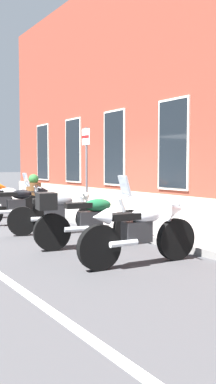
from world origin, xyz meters
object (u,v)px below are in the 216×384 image
at_px(motorcycle_black_sport, 21,203).
at_px(motorcycle_green_touring, 87,218).
at_px(motorcycle_silver_touring, 0,199).
at_px(barrel_planter, 34,189).
at_px(motorcycle_grey_naked, 58,213).
at_px(parking_sign, 86,159).
at_px(motorcycle_white_sport, 144,229).

height_order(motorcycle_black_sport, motorcycle_green_touring, motorcycle_green_touring).
distance_m(motorcycle_silver_touring, barrel_planter, 4.53).
distance_m(motorcycle_grey_naked, barrel_planter, 7.45).
bearing_deg(motorcycle_silver_touring, motorcycle_green_touring, -0.20).
bearing_deg(motorcycle_grey_naked, motorcycle_green_touring, -7.23).
bearing_deg(motorcycle_green_touring, parking_sign, 149.89).
height_order(parking_sign, barrel_planter, parking_sign).
distance_m(motorcycle_grey_naked, motorcycle_green_touring, 1.66).
bearing_deg(motorcycle_grey_naked, motorcycle_black_sport, -175.43).
bearing_deg(motorcycle_white_sport, parking_sign, 160.04).
relative_size(parking_sign, barrel_planter, 2.34).
bearing_deg(barrel_planter, motorcycle_silver_touring, -34.94).
xyz_separation_m(motorcycle_silver_touring, barrel_planter, (-3.72, 2.60, 0.03)).
relative_size(motorcycle_black_sport, motorcycle_grey_naked, 0.97).
bearing_deg(barrel_planter, motorcycle_grey_naked, -18.83).
xyz_separation_m(motorcycle_grey_naked, parking_sign, (-1.45, 1.58, 1.22)).
bearing_deg(barrel_planter, motorcycle_white_sport, -13.74).
bearing_deg(barrel_planter, motorcycle_green_touring, -16.72).
xyz_separation_m(parking_sign, barrel_planter, (-5.61, 0.82, -1.12)).
xyz_separation_m(motorcycle_white_sport, barrel_planter, (-10.24, 2.50, 0.02)).
distance_m(motorcycle_green_touring, barrel_planter, 9.08).
relative_size(motorcycle_white_sport, barrel_planter, 2.00).
xyz_separation_m(motorcycle_green_touring, parking_sign, (-3.09, 1.79, 1.14)).
bearing_deg(motorcycle_grey_naked, parking_sign, 132.40).
bearing_deg(motorcycle_silver_touring, motorcycle_white_sport, 0.81).
bearing_deg(motorcycle_grey_naked, barrel_planter, 161.17).
height_order(motorcycle_silver_touring, motorcycle_white_sport, motorcycle_silver_touring).
bearing_deg(barrel_planter, parking_sign, -8.32).
height_order(motorcycle_green_touring, barrel_planter, motorcycle_green_touring).
relative_size(motorcycle_grey_naked, parking_sign, 0.86).
relative_size(motorcycle_grey_naked, motorcycle_green_touring, 0.95).
relative_size(motorcycle_green_touring, parking_sign, 0.91).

